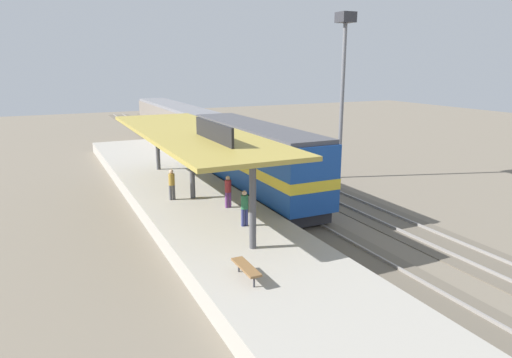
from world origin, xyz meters
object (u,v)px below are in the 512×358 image
Objects in this scene: passenger_carriage_single at (176,126)px; light_mast at (344,62)px; person_waiting at (228,190)px; person_walking at (172,183)px; platform_bench at (246,267)px; person_boarding at (245,206)px; locomotive at (254,159)px.

light_mast is (7.80, -16.24, 6.08)m from passenger_carriage_single.
person_waiting and person_walking have the same top height.
passenger_carriage_single reaches higher than platform_bench.
platform_bench is at bearing -113.42° from person_boarding.
locomotive is at bearing -90.00° from passenger_carriage_single.
locomotive reaches higher than person_waiting.
platform_bench is 0.99× the size of person_walking.
person_waiting is at bearing -129.66° from locomotive.
person_boarding is at bearing -142.61° from light_mast.
person_walking is at bearing -106.38° from passenger_carriage_single.
light_mast reaches higher than person_waiting.
light_mast is (13.80, 13.91, 7.05)m from platform_bench.
locomotive is 18.00m from passenger_carriage_single.
light_mast reaches higher than person_walking.
passenger_carriage_single is at bearing 81.35° from person_boarding.
locomotive reaches higher than platform_bench.
person_boarding is (2.18, 5.02, 0.51)m from platform_bench.
person_walking is at bearing -166.44° from light_mast.
passenger_carriage_single is 22.44m from person_waiting.
platform_bench is at bearing -134.78° from light_mast.
light_mast is 16.03m from person_boarding.
person_waiting reaches higher than platform_bench.
locomotive is 9.99m from light_mast.
locomotive is (6.00, 12.15, 1.07)m from platform_bench.
locomotive is 8.44× the size of person_walking.
locomotive is at bearing 50.34° from person_waiting.
person_waiting is 3.51m from person_walking.
passenger_carriage_single is (6.00, 30.15, 0.97)m from platform_bench.
person_boarding is (1.91, -5.62, 0.00)m from person_walking.
locomotive reaches higher than passenger_carriage_single.
person_boarding is (-3.82, -7.12, -0.56)m from locomotive.
locomotive is 8.44× the size of person_boarding.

